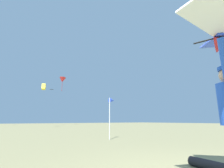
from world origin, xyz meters
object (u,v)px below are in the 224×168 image
Objects in this scene: spare_kite_bag at (218,167)px; distant_kite_yellow_low_right at (44,87)px; distant_kite_red_high_left at (62,80)px; distant_kite_black_mid_right at (52,89)px; marker_flag at (112,103)px.

distant_kite_yellow_low_right is at bearing 83.73° from spare_kite_bag.
spare_kite_bag is (-8.53, -33.06, -9.27)m from distant_kite_red_high_left.
distant_kite_yellow_low_right is 11.88m from distant_kite_red_high_left.
distant_kite_yellow_low_right is at bearing -112.28° from distant_kite_black_mid_right.
distant_kite_black_mid_right is at bearing 67.72° from distant_kite_yellow_low_right.
spare_kite_bag is at bearing -106.08° from marker_flag.
spare_kite_bag is (-2.58, -23.48, -5.54)m from distant_kite_yellow_low_right.
distant_kite_red_high_left is (2.13, 0.25, 2.29)m from distant_kite_black_mid_right.
distant_kite_red_high_left reaches higher than distant_kite_black_mid_right.
spare_kite_bag is at bearing -96.27° from distant_kite_yellow_low_right.
spare_kite_bag is at bearing -104.47° from distant_kite_red_high_left.
marker_flag is (-1.05, -18.16, -3.90)m from distant_kite_yellow_low_right.
distant_kite_black_mid_right is 28.42m from marker_flag.
distant_kite_red_high_left reaches higher than marker_flag.
distant_kite_yellow_low_right is 0.30× the size of distant_kite_red_high_left.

